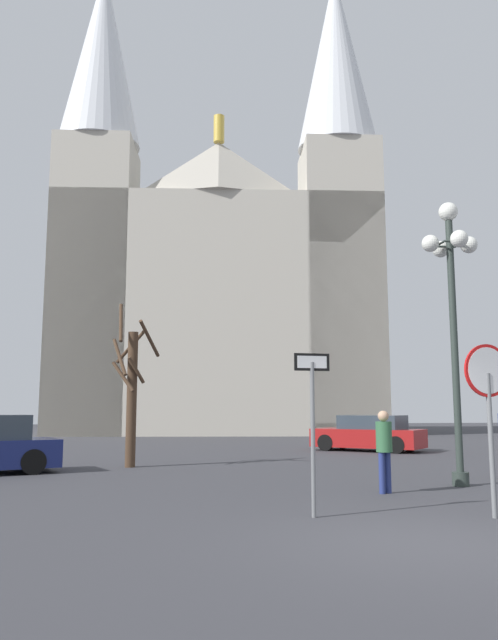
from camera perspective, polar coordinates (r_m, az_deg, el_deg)
The scene contains 8 objects.
ground_plane at distance 8.52m, azimuth 16.21°, elevation -19.08°, with size 120.00×120.00×0.00m, color #38383D.
cathedral at distance 42.56m, azimuth -2.80°, elevation 4.35°, with size 21.87×12.27×32.94m.
stop_sign at distance 10.57m, azimuth 21.06°, elevation -6.30°, with size 0.83×0.19×2.68m.
one_way_arrow_sign at distance 9.97m, azimuth 5.83°, elevation -8.49°, with size 0.59×0.10×2.54m.
street_lamp at distance 14.81m, azimuth 18.05°, elevation 2.91°, with size 1.32×1.32×6.36m.
bare_tree at distance 18.46m, azimuth -10.71°, elevation -6.24°, with size 1.41×1.32×4.77m.
parked_car_near_red at distance 25.37m, azimuth 10.92°, elevation -10.20°, with size 4.41×4.08×1.39m.
pedestrian_standing at distance 12.96m, azimuth 12.25°, elevation -10.95°, with size 0.32×0.32×1.62m.
Camera 1 is at (-3.32, -7.66, 1.67)m, focal length 34.99 mm.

